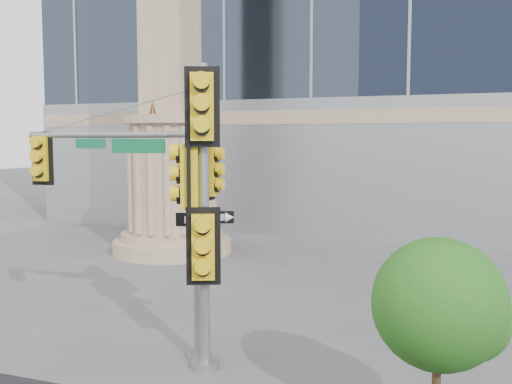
% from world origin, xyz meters
% --- Properties ---
extents(ground, '(120.00, 120.00, 0.00)m').
position_xyz_m(ground, '(0.00, 0.00, 0.00)').
color(ground, '#545456').
rests_on(ground, ground).
extents(monument, '(4.40, 4.40, 16.60)m').
position_xyz_m(monument, '(-6.00, 9.00, 5.52)').
color(monument, tan).
rests_on(monument, ground).
extents(main_signal_pole, '(4.02, 0.70, 5.18)m').
position_xyz_m(main_signal_pole, '(-1.40, -0.19, 3.21)').
color(main_signal_pole, slate).
rests_on(main_signal_pole, ground).
extents(secondary_signal_pole, '(1.05, 0.76, 5.56)m').
position_xyz_m(secondary_signal_pole, '(-0.16, -0.63, 3.27)').
color(secondary_signal_pole, slate).
rests_on(secondary_signal_pole, ground).
extents(street_tree, '(1.86, 1.82, 2.90)m').
position_xyz_m(street_tree, '(4.02, -1.79, 1.91)').
color(street_tree, tan).
rests_on(street_tree, ground).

